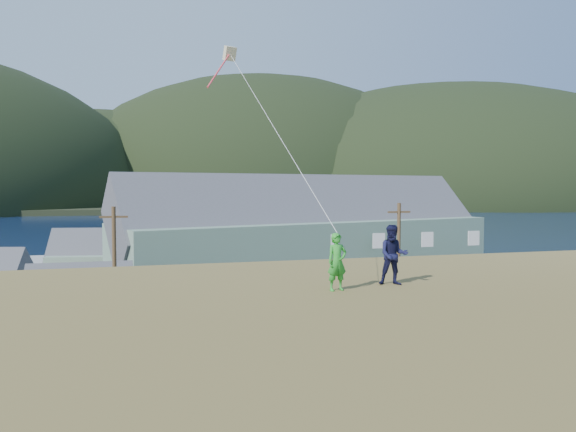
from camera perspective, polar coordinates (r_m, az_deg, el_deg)
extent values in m
plane|color=#0A1638|center=(33.86, -11.84, -14.10)|extent=(900.00, 900.00, 0.00)
cube|color=#4C3D19|center=(31.94, -11.62, -15.06)|extent=(110.00, 8.00, 0.10)
cube|color=#28282B|center=(50.34, -12.98, -8.38)|extent=(72.00, 36.00, 0.12)
cube|color=gray|center=(73.07, -18.41, -4.60)|extent=(26.00, 14.00, 0.90)
cube|color=black|center=(362.44, -14.90, 1.49)|extent=(900.00, 320.00, 2.00)
ellipsoid|color=black|center=(332.92, -18.32, 1.48)|extent=(200.00, 180.00, 100.00)
ellipsoid|color=black|center=(330.32, -2.63, 1.62)|extent=(230.00, 207.00, 142.60)
ellipsoid|color=black|center=(352.86, 15.84, 1.60)|extent=(280.00, 252.00, 134.40)
ellipsoid|color=black|center=(448.98, 27.07, 1.66)|extent=(240.00, 216.00, 100.80)
cube|color=slate|center=(56.05, 2.21, -3.72)|extent=(39.30, 20.18, 6.48)
cube|color=#47474C|center=(55.69, 2.22, 1.36)|extent=(39.71, 20.02, 10.50)
cube|color=silver|center=(41.47, -20.39, -9.01)|extent=(6.60, 4.76, 2.61)
cube|color=#47474C|center=(41.11, -20.44, -6.33)|extent=(7.10, 4.75, 4.65)
cube|color=gray|center=(59.32, -18.18, -5.12)|extent=(10.65, 7.38, 3.15)
cube|color=#47474C|center=(59.02, -18.22, -2.75)|extent=(11.14, 7.40, 5.86)
cylinder|color=#47331E|center=(34.29, -17.20, -6.32)|extent=(0.24, 0.24, 8.66)
cylinder|color=#47331E|center=(38.16, 11.16, -5.25)|extent=(0.24, 0.24, 8.73)
imported|color=white|center=(58.06, -22.58, -6.23)|extent=(2.03, 4.95, 1.43)
imported|color=white|center=(52.56, -25.73, -7.24)|extent=(2.55, 5.32, 1.46)
imported|color=navy|center=(50.89, -10.80, -7.28)|extent=(2.15, 4.61, 1.53)
imported|color=black|center=(52.14, -17.25, -7.17)|extent=(2.30, 5.05, 1.43)
imported|color=black|center=(57.23, -15.49, -6.23)|extent=(2.23, 4.45, 1.46)
imported|color=green|center=(14.76, 5.01, -4.66)|extent=(0.60, 0.44, 1.51)
imported|color=#121333|center=(15.81, 10.65, -3.91)|extent=(0.97, 0.86, 1.67)
cube|color=beige|center=(23.29, -5.94, 16.09)|extent=(0.55, 0.54, 0.60)
cylinder|color=#FF4349|center=(21.80, -6.99, 14.57)|extent=(0.06, 0.06, 3.31)
cylinder|color=white|center=(18.69, -1.60, 9.25)|extent=(0.02, 0.02, 10.91)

